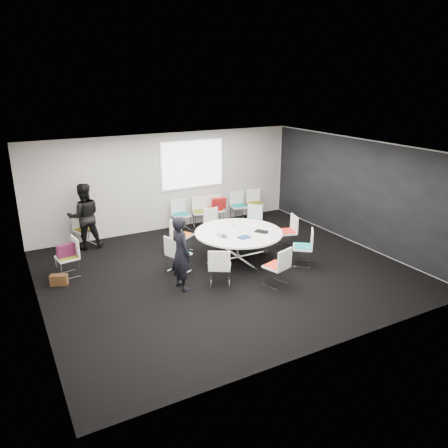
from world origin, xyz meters
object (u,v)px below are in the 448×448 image
chair_ring_c (215,231)px  cup (234,225)px  chair_ring_b (252,227)px  laptop (224,235)px  chair_ring_h (303,254)px  chair_spare_left (69,264)px  chair_back_d (239,211)px  chair_back_b (201,217)px  chair_back_e (255,209)px  chair_ring_g (277,274)px  chair_ring_d (182,242)px  chair_ring_f (220,274)px  conference_table (239,239)px  chair_back_c (216,215)px  maroon_bag (66,250)px  chair_person_back (85,236)px  chair_ring_a (287,238)px  person_main (181,253)px  brown_bag (59,280)px  chair_back_a (181,221)px  chair_ring_e (178,261)px  person_back (84,216)px

chair_ring_c → cup: chair_ring_c is taller
chair_ring_b → laptop: chair_ring_b is taller
chair_ring_b → laptop: (-1.60, -1.32, 0.47)m
cup → laptop: bearing=-138.1°
chair_ring_h → chair_spare_left: 5.43m
laptop → chair_ring_h: bearing=-126.4°
chair_back_d → laptop: (-2.05, -2.82, 0.47)m
chair_back_b → chair_back_e: (1.91, 0.00, 0.00)m
chair_ring_c → chair_ring_g: bearing=81.1°
chair_ring_d → chair_ring_f: bearing=59.1°
chair_ring_h → conference_table: bearing=88.0°
chair_ring_f → chair_back_c: size_ratio=1.00×
conference_table → maroon_bag: maroon_bag is taller
chair_spare_left → chair_person_back: same height
chair_ring_b → chair_back_c: same height
chair_back_b → chair_ring_d: bearing=67.8°
chair_ring_a → person_main: size_ratio=0.55×
chair_ring_g → brown_bag: chair_ring_g is taller
chair_ring_c → maroon_bag: bearing=-1.1°
conference_table → chair_ring_g: bearing=-89.5°
chair_spare_left → maroon_bag: (-0.02, -0.00, 0.34)m
chair_ring_g → person_main: bearing=137.5°
conference_table → chair_back_a: size_ratio=2.42×
conference_table → cup: (0.09, 0.41, 0.25)m
chair_spare_left → maroon_bag: 0.34m
chair_ring_h → chair_back_d: same height
chair_ring_e → laptop: (1.13, -0.12, 0.47)m
chair_back_d → person_back: (-4.71, -0.17, 0.60)m
chair_back_a → chair_ring_d: bearing=67.2°
chair_back_c → chair_ring_a: bearing=119.3°
chair_ring_e → person_back: (-1.54, 2.54, 0.60)m
chair_ring_d → chair_back_a: (0.66, 1.61, 0.00)m
chair_ring_f → maroon_bag: size_ratio=2.20×
maroon_bag → brown_bag: size_ratio=1.11×
chair_ring_c → cup: bearing=82.3°
chair_ring_e → chair_ring_h: (2.78, -1.02, 0.00)m
chair_ring_a → chair_back_b: same height
chair_back_d → chair_back_c: bearing=8.3°
chair_ring_e → cup: (1.67, 0.37, 0.50)m
chair_ring_a → chair_ring_g: same height
person_back → laptop: person_back is taller
chair_back_e → chair_ring_g: bearing=77.9°
chair_back_a → laptop: (-0.09, -2.82, 0.47)m
chair_ring_a → chair_spare_left: 5.43m
chair_ring_d → chair_back_e: bearing=177.0°
chair_ring_d → cup: size_ratio=9.78×
person_back → maroon_bag: person_back is taller
chair_back_d → chair_person_back: bearing=8.3°
chair_ring_c → laptop: chair_ring_c is taller
maroon_bag → chair_person_back: bearing=67.0°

